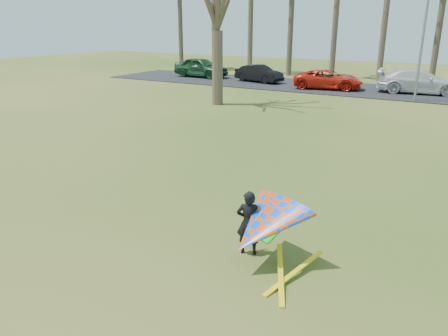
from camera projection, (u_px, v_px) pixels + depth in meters
The scene contains 8 objects.
ground at pixel (180, 238), 9.91m from camera, with size 100.00×100.00×0.00m, color #204A10.
parking_strip at pixel (390, 92), 30.39m from camera, with size 46.00×7.00×0.06m, color black.
streetlight at pixel (428, 25), 25.49m from camera, with size 2.28×0.18×8.00m.
car_0 at pixel (201, 67), 38.07m from camera, with size 1.98×4.93×1.68m, color #194021.
car_1 at pixel (259, 73), 34.98m from camera, with size 1.42×4.08×1.34m, color black.
car_2 at pixel (328, 79), 31.39m from camera, with size 2.23×4.84×1.35m, color red.
car_3 at pixel (419, 82), 29.38m from camera, with size 2.21×5.43×1.58m, color silver.
kite_flyer at pixel (262, 226), 8.62m from camera, with size 2.13×2.39×2.02m.
Camera 1 is at (5.33, -7.18, 4.66)m, focal length 35.00 mm.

